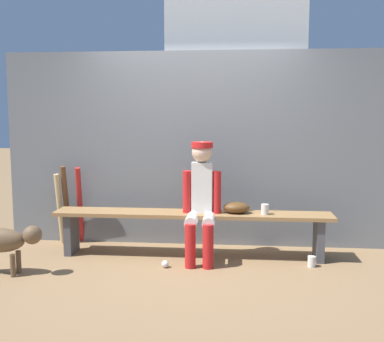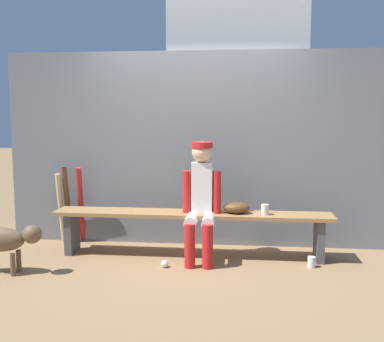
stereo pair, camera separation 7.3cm
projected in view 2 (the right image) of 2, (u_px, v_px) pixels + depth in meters
The scene contains 13 objects.
ground_plane at pixel (192, 256), 5.12m from camera, with size 30.00×30.00×0.00m, color olive.
chainlink_fence at pixel (197, 150), 5.46m from camera, with size 4.52×0.03×2.27m, color slate.
dugout_bench at pixel (192, 221), 5.07m from camera, with size 3.01×0.36×0.49m.
player_seated at pixel (201, 197), 4.91m from camera, with size 0.41×0.55×1.26m.
baseball_glove at pixel (237, 208), 5.00m from camera, with size 0.28×0.20×0.12m, color #593819.
bat_aluminum_red at pixel (81, 205), 5.60m from camera, with size 0.06×0.06×0.94m, color #B22323.
bat_wood_dark at pixel (67, 205), 5.58m from camera, with size 0.06×0.06×0.94m, color brown.
bat_wood_natural at pixel (61, 209), 5.57m from camera, with size 0.06×0.06×0.85m, color tan.
baseball at pixel (165, 264), 4.74m from camera, with size 0.07×0.07×0.07m, color white.
cup_on_ground at pixel (312, 262), 4.74m from camera, with size 0.08×0.08×0.11m, color silver.
cup_on_bench at pixel (265, 210), 4.93m from camera, with size 0.08×0.08×0.11m, color silver.
scoreboard at pixel (241, 54), 6.25m from camera, with size 2.18×0.27×3.36m.
dog at pixel (5, 240), 4.53m from camera, with size 0.84×0.20×0.49m.
Camera 2 is at (0.54, -4.93, 1.56)m, focal length 43.77 mm.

